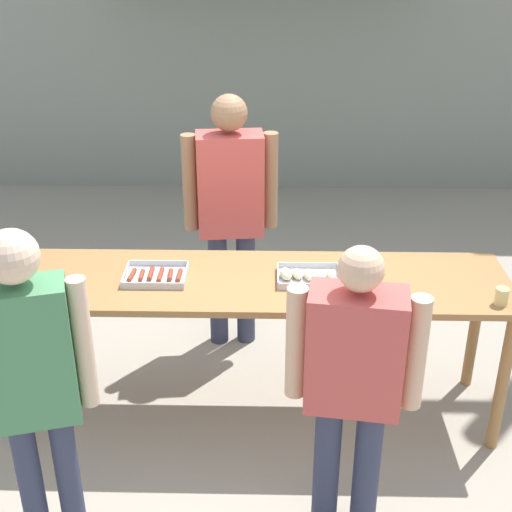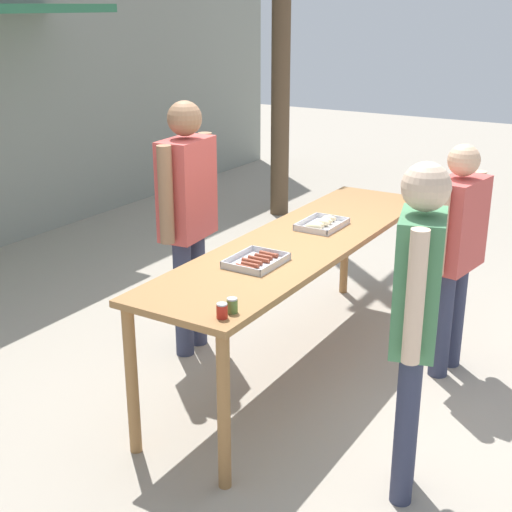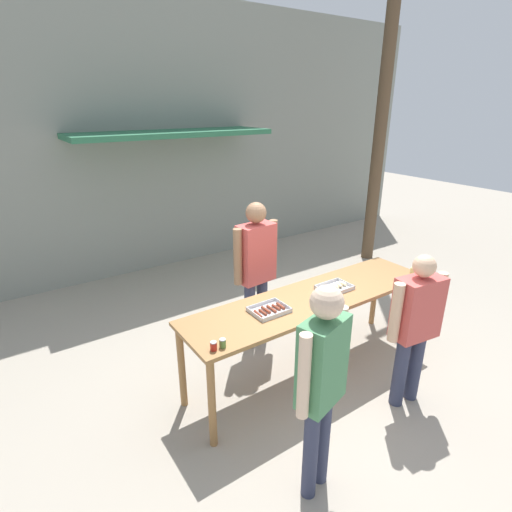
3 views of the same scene
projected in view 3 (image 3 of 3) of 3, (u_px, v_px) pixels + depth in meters
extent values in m
plane|color=#A39989|center=(309.00, 370.00, 4.57)|extent=(24.00, 24.00, 0.00)
cube|color=gray|center=(160.00, 141.00, 6.83)|extent=(12.00, 0.12, 4.50)
cube|color=#2D704C|center=(172.00, 133.00, 6.35)|extent=(3.20, 1.00, 0.08)
cube|color=olive|center=(314.00, 298.00, 4.23)|extent=(2.95, 0.75, 0.04)
cylinder|color=olive|center=(212.00, 404.00, 3.42)|extent=(0.07, 0.07, 0.91)
cylinder|color=olive|center=(414.00, 312.00, 4.91)|extent=(0.07, 0.07, 0.91)
cylinder|color=olive|center=(182.00, 367.00, 3.89)|extent=(0.07, 0.07, 0.91)
cylinder|color=olive|center=(375.00, 294.00, 5.38)|extent=(0.07, 0.07, 0.91)
cube|color=silver|center=(269.00, 311.00, 3.92)|extent=(0.36, 0.28, 0.01)
cube|color=silver|center=(277.00, 315.00, 3.80)|extent=(0.36, 0.01, 0.03)
cube|color=silver|center=(261.00, 304.00, 4.01)|extent=(0.36, 0.01, 0.03)
cube|color=silver|center=(254.00, 314.00, 3.81)|extent=(0.01, 0.28, 0.03)
cube|color=silver|center=(283.00, 304.00, 4.00)|extent=(0.01, 0.28, 0.03)
cylinder|color=brown|center=(258.00, 314.00, 3.83)|extent=(0.04, 0.14, 0.03)
cylinder|color=brown|center=(263.00, 312.00, 3.86)|extent=(0.03, 0.12, 0.03)
cylinder|color=brown|center=(266.00, 310.00, 3.90)|extent=(0.03, 0.14, 0.03)
cylinder|color=brown|center=(272.00, 309.00, 3.92)|extent=(0.03, 0.15, 0.03)
cylinder|color=brown|center=(276.00, 307.00, 3.95)|extent=(0.03, 0.12, 0.03)
cylinder|color=brown|center=(281.00, 306.00, 3.98)|extent=(0.03, 0.13, 0.03)
cube|color=silver|center=(334.00, 289.00, 4.38)|extent=(0.36, 0.27, 0.01)
cube|color=silver|center=(343.00, 291.00, 4.28)|extent=(0.36, 0.01, 0.03)
cube|color=silver|center=(326.00, 283.00, 4.48)|extent=(0.36, 0.01, 0.03)
cube|color=silver|center=(322.00, 291.00, 4.28)|extent=(0.01, 0.27, 0.03)
cube|color=silver|center=(346.00, 283.00, 4.47)|extent=(0.01, 0.27, 0.03)
ellipsoid|color=beige|center=(326.00, 289.00, 4.30)|extent=(0.09, 0.13, 0.06)
ellipsoid|color=beige|center=(330.00, 288.00, 4.35)|extent=(0.08, 0.12, 0.05)
ellipsoid|color=beige|center=(334.00, 286.00, 4.37)|extent=(0.06, 0.12, 0.05)
ellipsoid|color=beige|center=(339.00, 285.00, 4.40)|extent=(0.06, 0.11, 0.04)
ellipsoid|color=beige|center=(343.00, 284.00, 4.45)|extent=(0.06, 0.11, 0.04)
cylinder|color=#B22319|center=(214.00, 346.00, 3.30)|extent=(0.06, 0.06, 0.07)
cylinder|color=#B2B2B7|center=(213.00, 342.00, 3.28)|extent=(0.05, 0.05, 0.01)
cylinder|color=#567A38|center=(223.00, 344.00, 3.33)|extent=(0.06, 0.06, 0.07)
cylinder|color=#B2B2B7|center=(223.00, 339.00, 3.32)|extent=(0.05, 0.05, 0.01)
cylinder|color=#DBC67A|center=(413.00, 272.00, 4.71)|extent=(0.07, 0.07, 0.10)
cylinder|color=#333851|center=(250.00, 315.00, 4.87)|extent=(0.13, 0.13, 0.88)
cylinder|color=#333851|center=(262.00, 310.00, 4.99)|extent=(0.13, 0.13, 0.88)
cube|color=#C64C47|center=(256.00, 253.00, 4.64)|extent=(0.46, 0.28, 0.70)
sphere|color=#936B4C|center=(256.00, 213.00, 4.47)|extent=(0.24, 0.24, 0.24)
cylinder|color=#936B4C|center=(238.00, 257.00, 4.48)|extent=(0.10, 0.10, 0.66)
cylinder|color=#936B4C|center=(273.00, 247.00, 4.80)|extent=(0.10, 0.10, 0.66)
cylinder|color=#333851|center=(322.00, 438.00, 3.11)|extent=(0.11, 0.11, 0.85)
cylinder|color=#333851|center=(310.00, 452.00, 2.98)|extent=(0.11, 0.11, 0.85)
cube|color=#478456|center=(323.00, 362.00, 2.77)|extent=(0.42, 0.30, 0.67)
sphere|color=beige|center=(327.00, 302.00, 2.60)|extent=(0.23, 0.23, 0.23)
cylinder|color=beige|center=(339.00, 345.00, 2.93)|extent=(0.09, 0.09, 0.64)
cylinder|color=beige|center=(304.00, 377.00, 2.60)|extent=(0.09, 0.09, 0.64)
cylinder|color=#333851|center=(415.00, 366.00, 4.02)|extent=(0.13, 0.13, 0.77)
cylinder|color=#333851|center=(400.00, 371.00, 3.94)|extent=(0.13, 0.13, 0.77)
cube|color=#C64C47|center=(418.00, 308.00, 3.73)|extent=(0.47, 0.30, 0.61)
sphere|color=#DBAD89|center=(424.00, 266.00, 3.58)|extent=(0.21, 0.21, 0.21)
cylinder|color=#DBAD89|center=(438.00, 300.00, 3.84)|extent=(0.10, 0.10, 0.58)
cylinder|color=#DBAD89|center=(396.00, 313.00, 3.61)|extent=(0.10, 0.10, 0.58)
cylinder|color=brown|center=(384.00, 93.00, 6.82)|extent=(0.22, 0.22, 6.03)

